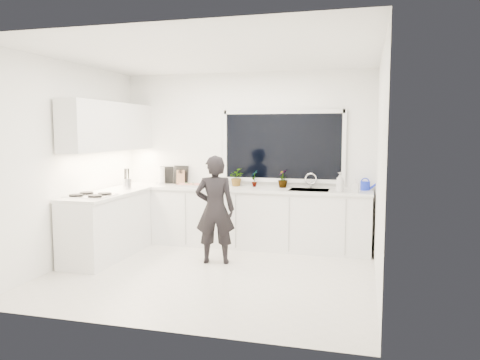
% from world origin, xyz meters
% --- Properties ---
extents(floor, '(4.00, 3.50, 0.02)m').
position_xyz_m(floor, '(0.00, 0.00, -0.01)').
color(floor, beige).
rests_on(floor, ground).
extents(wall_back, '(4.00, 0.02, 2.70)m').
position_xyz_m(wall_back, '(0.00, 1.76, 1.35)').
color(wall_back, white).
rests_on(wall_back, ground).
extents(wall_left, '(0.02, 3.50, 2.70)m').
position_xyz_m(wall_left, '(-2.01, 0.00, 1.35)').
color(wall_left, white).
rests_on(wall_left, ground).
extents(wall_right, '(0.02, 3.50, 2.70)m').
position_xyz_m(wall_right, '(2.01, 0.00, 1.35)').
color(wall_right, white).
rests_on(wall_right, ground).
extents(ceiling, '(4.00, 3.50, 0.02)m').
position_xyz_m(ceiling, '(0.00, 0.00, 2.71)').
color(ceiling, white).
rests_on(ceiling, wall_back).
extents(window, '(1.80, 0.02, 1.00)m').
position_xyz_m(window, '(0.60, 1.73, 1.55)').
color(window, black).
rests_on(window, wall_back).
extents(base_cabinets_back, '(3.92, 0.58, 0.88)m').
position_xyz_m(base_cabinets_back, '(0.00, 1.45, 0.44)').
color(base_cabinets_back, white).
rests_on(base_cabinets_back, floor).
extents(base_cabinets_left, '(0.58, 1.60, 0.88)m').
position_xyz_m(base_cabinets_left, '(-1.67, 0.35, 0.44)').
color(base_cabinets_left, white).
rests_on(base_cabinets_left, floor).
extents(countertop_back, '(3.94, 0.62, 0.04)m').
position_xyz_m(countertop_back, '(0.00, 1.44, 0.90)').
color(countertop_back, silver).
rests_on(countertop_back, base_cabinets_back).
extents(countertop_left, '(0.62, 1.60, 0.04)m').
position_xyz_m(countertop_left, '(-1.67, 0.35, 0.90)').
color(countertop_left, silver).
rests_on(countertop_left, base_cabinets_left).
extents(upper_cabinets, '(0.34, 2.10, 0.70)m').
position_xyz_m(upper_cabinets, '(-1.79, 0.70, 1.85)').
color(upper_cabinets, white).
rests_on(upper_cabinets, wall_left).
extents(sink, '(0.58, 0.42, 0.14)m').
position_xyz_m(sink, '(1.05, 1.45, 0.87)').
color(sink, silver).
rests_on(sink, countertop_back).
extents(faucet, '(0.03, 0.03, 0.22)m').
position_xyz_m(faucet, '(1.05, 1.65, 1.03)').
color(faucet, silver).
rests_on(faucet, countertop_back).
extents(stovetop, '(0.56, 0.48, 0.03)m').
position_xyz_m(stovetop, '(-1.69, -0.00, 0.94)').
color(stovetop, black).
rests_on(stovetop, countertop_left).
extents(person, '(0.60, 0.46, 1.47)m').
position_xyz_m(person, '(-0.10, 0.46, 0.73)').
color(person, black).
rests_on(person, floor).
extents(pizza_tray, '(0.45, 0.35, 0.03)m').
position_xyz_m(pizza_tray, '(-0.80, 1.42, 0.94)').
color(pizza_tray, '#BABABF').
rests_on(pizza_tray, countertop_back).
extents(pizza, '(0.41, 0.31, 0.01)m').
position_xyz_m(pizza, '(-0.80, 1.42, 0.95)').
color(pizza, red).
rests_on(pizza, pizza_tray).
extents(watering_can, '(0.18, 0.18, 0.13)m').
position_xyz_m(watering_can, '(1.85, 1.61, 0.98)').
color(watering_can, '#152BCD').
rests_on(watering_can, countertop_back).
extents(paper_towel_roll, '(0.15, 0.15, 0.26)m').
position_xyz_m(paper_towel_roll, '(-1.37, 1.55, 1.05)').
color(paper_towel_roll, white).
rests_on(paper_towel_roll, countertop_back).
extents(knife_block, '(0.16, 0.14, 0.22)m').
position_xyz_m(knife_block, '(-1.05, 1.59, 1.03)').
color(knife_block, olive).
rests_on(knife_block, countertop_back).
extents(utensil_crock, '(0.15, 0.15, 0.16)m').
position_xyz_m(utensil_crock, '(-1.59, 0.80, 1.00)').
color(utensil_crock, silver).
rests_on(utensil_crock, countertop_left).
extents(picture_frame_large, '(0.22, 0.07, 0.28)m').
position_xyz_m(picture_frame_large, '(-1.34, 1.69, 1.06)').
color(picture_frame_large, black).
rests_on(picture_frame_large, countertop_back).
extents(picture_frame_small, '(0.25, 0.03, 0.30)m').
position_xyz_m(picture_frame_small, '(-1.08, 1.69, 1.07)').
color(picture_frame_small, black).
rests_on(picture_frame_small, countertop_back).
extents(herb_plants, '(1.00, 0.33, 0.28)m').
position_xyz_m(herb_plants, '(0.10, 1.61, 1.06)').
color(herb_plants, '#26662D').
rests_on(herb_plants, countertop_back).
extents(soap_bottles, '(0.34, 0.15, 0.28)m').
position_xyz_m(soap_bottles, '(1.57, 1.30, 1.05)').
color(soap_bottles, '#D8BF66').
rests_on(soap_bottles, countertop_back).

